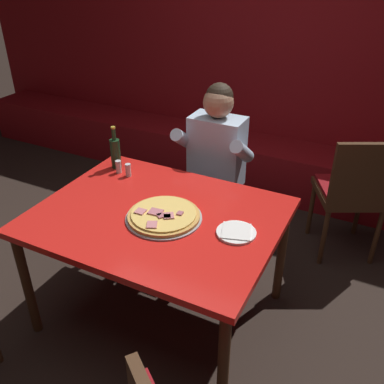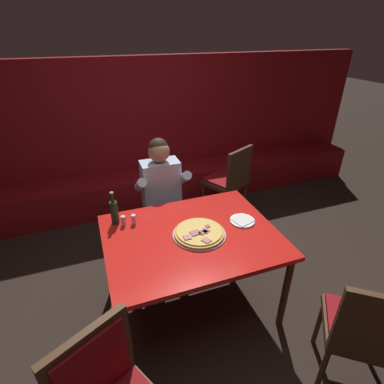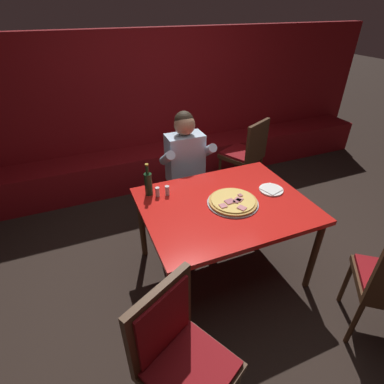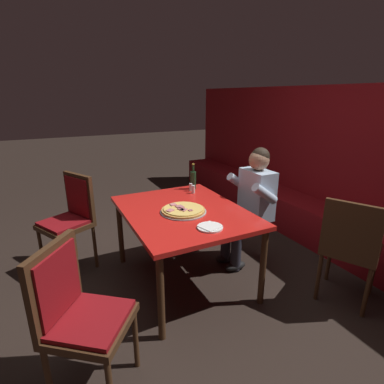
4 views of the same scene
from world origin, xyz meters
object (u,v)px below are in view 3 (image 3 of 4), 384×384
at_px(dining_chair_side_aisle, 178,353).
at_px(shaker_oregano, 149,190).
at_px(diner_seated_blue_shirt, 188,168).
at_px(shaker_red_pepper_flakes, 158,192).
at_px(pizza, 233,202).
at_px(shaker_black_pepper, 167,191).
at_px(main_dining_table, 225,210).
at_px(plate_white_paper, 271,190).
at_px(dining_chair_far_left, 247,151).
at_px(beer_bottle, 148,183).

bearing_deg(dining_chair_side_aisle, shaker_oregano, 80.45).
xyz_separation_m(diner_seated_blue_shirt, dining_chair_side_aisle, (-0.74, -1.71, -0.11)).
bearing_deg(shaker_red_pepper_flakes, pizza, -32.35).
bearing_deg(shaker_black_pepper, pizza, -36.00).
bearing_deg(shaker_oregano, pizza, -33.87).
xyz_separation_m(shaker_oregano, shaker_red_pepper_flakes, (0.06, -0.06, 0.00)).
relative_size(main_dining_table, plate_white_paper, 6.46).
bearing_deg(dining_chair_far_left, pizza, -126.53).
xyz_separation_m(pizza, dining_chair_far_left, (0.87, 1.17, -0.20)).
relative_size(shaker_black_pepper, dining_chair_far_left, 0.09).
relative_size(shaker_red_pepper_flakes, dining_chair_far_left, 0.09).
distance_m(beer_bottle, dining_chair_far_left, 1.68).
relative_size(shaker_black_pepper, dining_chair_side_aisle, 0.09).
xyz_separation_m(shaker_oregano, shaker_black_pepper, (0.14, -0.07, 0.00)).
height_order(diner_seated_blue_shirt, dining_chair_far_left, diner_seated_blue_shirt).
bearing_deg(beer_bottle, plate_white_paper, -19.25).
bearing_deg(beer_bottle, shaker_oregano, -14.96).
height_order(main_dining_table, plate_white_paper, plate_white_paper).
xyz_separation_m(pizza, shaker_red_pepper_flakes, (-0.54, 0.34, 0.02)).
bearing_deg(shaker_oregano, plate_white_paper, -19.26).
bearing_deg(pizza, dining_chair_side_aisle, -131.95).
distance_m(diner_seated_blue_shirt, dining_chair_far_left, 1.02).
xyz_separation_m(plate_white_paper, shaker_oregano, (-1.00, 0.35, 0.03)).
height_order(main_dining_table, pizza, pizza).
bearing_deg(dining_chair_side_aisle, dining_chair_far_left, 51.00).
xyz_separation_m(shaker_red_pepper_flakes, dining_chair_far_left, (1.41, 0.83, -0.22)).
height_order(pizza, dining_chair_far_left, dining_chair_far_left).
relative_size(shaker_oregano, diner_seated_blue_shirt, 0.07).
relative_size(main_dining_table, shaker_oregano, 15.78).
bearing_deg(pizza, diner_seated_blue_shirt, 95.32).
relative_size(beer_bottle, diner_seated_blue_shirt, 0.23).
distance_m(shaker_black_pepper, dining_chair_side_aisle, 1.30).
bearing_deg(plate_white_paper, shaker_oregano, 160.74).
height_order(main_dining_table, shaker_red_pepper_flakes, shaker_red_pepper_flakes).
relative_size(plate_white_paper, shaker_black_pepper, 2.44).
bearing_deg(beer_bottle, dining_chair_side_aisle, -99.42).
bearing_deg(diner_seated_blue_shirt, shaker_black_pepper, -128.55).
bearing_deg(shaker_oregano, shaker_black_pepper, -26.13).
bearing_deg(dining_chair_far_left, shaker_black_pepper, -147.60).
bearing_deg(shaker_red_pepper_flakes, diner_seated_blue_shirt, 45.18).
height_order(shaker_red_pepper_flakes, dining_chair_far_left, dining_chair_far_left).
bearing_deg(beer_bottle, diner_seated_blue_shirt, 38.01).
bearing_deg(shaker_black_pepper, diner_seated_blue_shirt, 51.45).
distance_m(plate_white_paper, dining_chair_far_left, 1.23).
height_order(pizza, shaker_black_pepper, shaker_black_pepper).
bearing_deg(dining_chair_side_aisle, shaker_black_pepper, 73.83).
distance_m(plate_white_paper, dining_chair_side_aisle, 1.56).
xyz_separation_m(pizza, shaker_black_pepper, (-0.46, 0.33, 0.02)).
height_order(main_dining_table, shaker_black_pepper, shaker_black_pepper).
bearing_deg(main_dining_table, shaker_black_pepper, 142.63).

